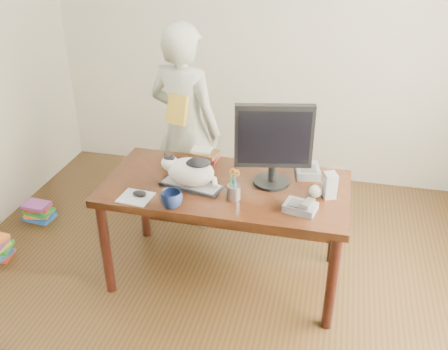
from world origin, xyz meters
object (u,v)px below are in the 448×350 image
Objects in this scene: calculator at (307,170)px; pen_cup at (234,191)px; book_pile_b at (38,211)px; desk at (228,198)px; person at (185,129)px; coffee_mug at (172,199)px; baseball at (315,191)px; monitor at (274,141)px; mouse at (140,193)px; cat at (189,170)px; phone at (301,207)px; keyboard at (191,185)px; speaker at (330,185)px; book_stack at (203,155)px.

pen_cup is at bearing -145.18° from calculator.
pen_cup is 2.02m from book_pile_b.
person is at bearing 129.64° from desk.
desk reaches higher than book_pile_b.
calculator is at bearing 38.60° from coffee_mug.
monitor is at bearing 162.72° from baseball.
desk is at bearing 40.09° from mouse.
cat reaches higher than phone.
baseball is 1.26m from person.
monitor is 6.77× the size of baseball.
calculator is (0.22, 0.20, -0.28)m from monitor.
person is (-0.99, 0.86, 0.05)m from phone.
pen_cup is 0.43m from phone.
desk is 16.92× the size of mouse.
monitor is (0.52, 0.15, 0.20)m from cat.
mouse is at bearing -168.17° from monitor.
baseball is at bearing 20.90° from coffee_mug.
coffee_mug is at bearing -84.18° from cat.
keyboard is 0.73m from phone.
phone is at bearing -13.93° from book_pile_b.
speaker is at bearing -21.98° from monitor.
coffee_mug is 0.62× the size of phone.
mouse is at bearing -163.75° from phone.
cat is 1.86× the size of pen_cup.
mouse is 0.93m from person.
monitor is 0.44m from speaker.
baseball is (1.07, 0.25, 0.02)m from mouse.
cat reaches higher than mouse.
monitor is 2.15× the size of book_pile_b.
book_pile_b is (-1.24, -0.31, -0.76)m from person.
baseball is at bearing -86.64° from calculator.
phone is 2.60× the size of baseball.
desk is 19.50× the size of baseball.
baseball is at bearing 16.10° from pen_cup.
person is (-0.25, 0.73, -0.04)m from cat.
pen_cup reaches higher than baseball.
desk is 9.72× the size of speaker.
baseball is at bearing 172.26° from speaker.
baseball is at bearing -28.87° from monitor.
mouse is 1.15× the size of baseball.
speaker is 0.70× the size of calculator.
keyboard is at bearing -79.82° from book_stack.
speaker reaches higher than book_pile_b.
book_pile_b is at bearing 160.51° from monitor.
calculator is at bearing 31.14° from monitor.
phone is at bearing -28.90° from desk.
keyboard is at bearing 8.36° from cat.
pen_cup reaches higher than calculator.
baseball is (-0.08, -0.02, -0.04)m from speaker.
desk is 0.63m from mouse.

